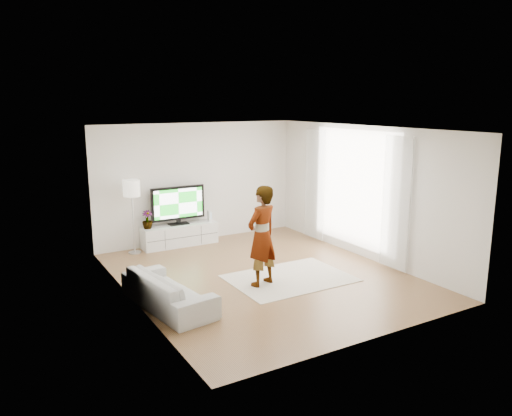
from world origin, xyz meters
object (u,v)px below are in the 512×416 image
television (178,204)px  player (262,236)px  media_console (180,235)px  rug (290,278)px  sofa (168,290)px  floor_lamp (132,191)px

television → player: size_ratio=0.70×
television → player: 3.21m
media_console → rug: bearing=-72.9°
television → rug: 3.45m
player → sofa: size_ratio=0.94×
media_console → sofa: sofa is taller
rug → media_console: bearing=107.1°
television → rug: (0.96, -3.17, -0.97)m
sofa → television: bearing=-32.9°
floor_lamp → television: bearing=4.9°
player → rug: bearing=164.0°
television → floor_lamp: floor_lamp is taller
sofa → floor_lamp: (0.40, 3.17, 1.10)m
sofa → floor_lamp: floor_lamp is taller
media_console → player: (0.33, -3.16, 0.68)m
media_console → television: bearing=90.0°
floor_lamp → media_console: bearing=3.4°
media_console → rug: size_ratio=0.79×
sofa → floor_lamp: 3.38m
rug → floor_lamp: bearing=123.7°
player → floor_lamp: (-1.42, 3.10, 0.45)m
media_console → floor_lamp: floor_lamp is taller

